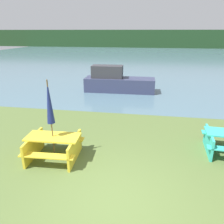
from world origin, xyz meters
name	(u,v)px	position (x,y,z in m)	size (l,w,h in m)	color
ground_plane	(113,201)	(0.00, 0.00, 0.00)	(60.00, 60.00, 0.00)	#516633
water	(145,57)	(0.00, 30.79, 0.00)	(60.00, 50.00, 0.00)	slate
far_treeline	(147,39)	(0.00, 50.79, 2.00)	(80.00, 1.60, 4.00)	#1E3D1E
picnic_table_yellow	(54,145)	(-2.10, 1.55, 0.45)	(1.67, 1.45, 0.76)	yellow
umbrella_navy	(49,103)	(-2.10, 1.55, 1.82)	(0.23, 0.23, 2.50)	brown
boat	(117,82)	(-1.32, 9.86, 0.62)	(4.52, 1.39, 1.68)	#333856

